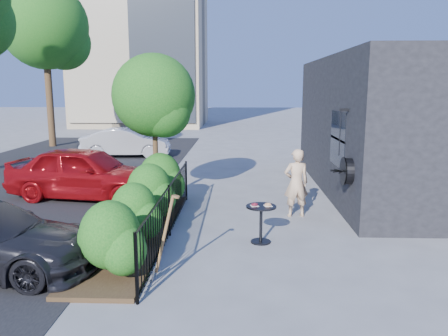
{
  "coord_description": "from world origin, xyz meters",
  "views": [
    {
      "loc": [
        -0.03,
        -8.84,
        3.11
      ],
      "look_at": [
        -0.39,
        1.46,
        1.2
      ],
      "focal_mm": 35.0,
      "sensor_mm": 36.0,
      "label": 1
    }
  ],
  "objects_px": {
    "street_tree_far": "(46,31)",
    "woman": "(296,183)",
    "car_red": "(86,173)",
    "car_silver": "(126,143)",
    "cafe_table": "(261,217)",
    "patio_tree": "(156,101)",
    "shovel": "(162,243)"
  },
  "relations": [
    {
      "from": "patio_tree",
      "to": "car_red",
      "type": "distance_m",
      "value": 2.94
    },
    {
      "from": "shovel",
      "to": "car_red",
      "type": "xyz_separation_m",
      "value": [
        -3.09,
        5.27,
        0.09
      ]
    },
    {
      "from": "cafe_table",
      "to": "woman",
      "type": "xyz_separation_m",
      "value": [
        0.94,
        1.88,
        0.3
      ]
    },
    {
      "from": "shovel",
      "to": "car_red",
      "type": "relative_size",
      "value": 0.34
    },
    {
      "from": "street_tree_far",
      "to": "car_silver",
      "type": "distance_m",
      "value": 7.87
    },
    {
      "from": "street_tree_far",
      "to": "cafe_table",
      "type": "xyz_separation_m",
      "value": [
        10.35,
        -14.32,
        -5.38
      ]
    },
    {
      "from": "car_red",
      "to": "car_silver",
      "type": "xyz_separation_m",
      "value": [
        -0.8,
        7.54,
        -0.1
      ]
    },
    {
      "from": "car_red",
      "to": "woman",
      "type": "bearing_deg",
      "value": -96.55
    },
    {
      "from": "street_tree_far",
      "to": "car_silver",
      "type": "relative_size",
      "value": 2.11
    },
    {
      "from": "street_tree_far",
      "to": "woman",
      "type": "height_order",
      "value": "street_tree_far"
    },
    {
      "from": "woman",
      "to": "street_tree_far",
      "type": "bearing_deg",
      "value": -56.7
    },
    {
      "from": "street_tree_far",
      "to": "shovel",
      "type": "relative_size",
      "value": 5.62
    },
    {
      "from": "cafe_table",
      "to": "car_silver",
      "type": "distance_m",
      "value": 12.3
    },
    {
      "from": "cafe_table",
      "to": "car_silver",
      "type": "xyz_separation_m",
      "value": [
        -5.57,
        10.97,
        0.11
      ]
    },
    {
      "from": "car_red",
      "to": "car_silver",
      "type": "relative_size",
      "value": 1.11
    },
    {
      "from": "cafe_table",
      "to": "shovel",
      "type": "xyz_separation_m",
      "value": [
        -1.68,
        -1.84,
        0.11
      ]
    },
    {
      "from": "shovel",
      "to": "street_tree_far",
      "type": "bearing_deg",
      "value": 118.25
    },
    {
      "from": "car_red",
      "to": "car_silver",
      "type": "distance_m",
      "value": 7.58
    },
    {
      "from": "patio_tree",
      "to": "street_tree_far",
      "type": "xyz_separation_m",
      "value": [
        -7.7,
        11.2,
        3.15
      ]
    },
    {
      "from": "cafe_table",
      "to": "woman",
      "type": "bearing_deg",
      "value": 63.5
    },
    {
      "from": "car_silver",
      "to": "cafe_table",
      "type": "bearing_deg",
      "value": -157.24
    },
    {
      "from": "patio_tree",
      "to": "woman",
      "type": "bearing_deg",
      "value": -19.09
    },
    {
      "from": "patio_tree",
      "to": "street_tree_far",
      "type": "relative_size",
      "value": 0.48
    },
    {
      "from": "patio_tree",
      "to": "car_silver",
      "type": "relative_size",
      "value": 1.0
    },
    {
      "from": "patio_tree",
      "to": "cafe_table",
      "type": "height_order",
      "value": "patio_tree"
    },
    {
      "from": "street_tree_far",
      "to": "car_red",
      "type": "xyz_separation_m",
      "value": [
        5.59,
        -10.89,
        -5.18
      ]
    },
    {
      "from": "woman",
      "to": "car_red",
      "type": "height_order",
      "value": "woman"
    },
    {
      "from": "shovel",
      "to": "car_silver",
      "type": "height_order",
      "value": "shovel"
    },
    {
      "from": "shovel",
      "to": "woman",
      "type": "bearing_deg",
      "value": 54.88
    },
    {
      "from": "street_tree_far",
      "to": "patio_tree",
      "type": "bearing_deg",
      "value": -55.49
    },
    {
      "from": "street_tree_far",
      "to": "car_silver",
      "type": "xyz_separation_m",
      "value": [
        4.79,
        -3.35,
        -5.27
      ]
    },
    {
      "from": "woman",
      "to": "shovel",
      "type": "height_order",
      "value": "woman"
    }
  ]
}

